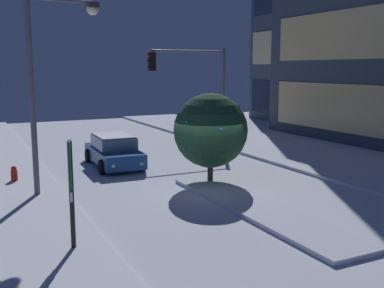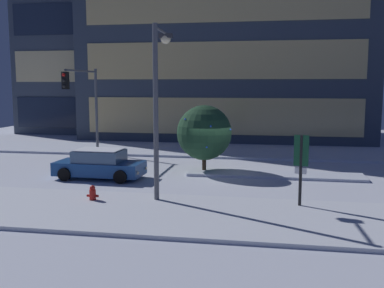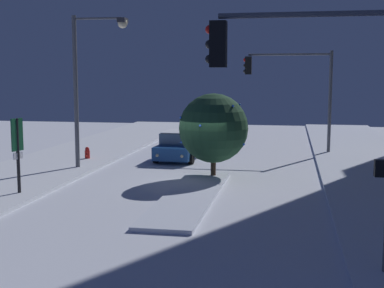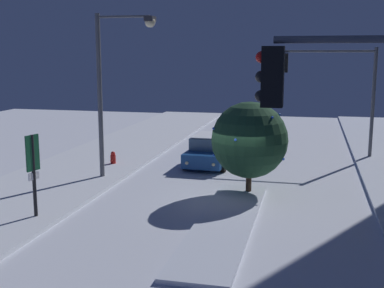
{
  "view_description": "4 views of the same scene",
  "coord_description": "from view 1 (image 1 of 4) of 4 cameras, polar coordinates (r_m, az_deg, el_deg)",
  "views": [
    {
      "loc": [
        15.29,
        -8.16,
        4.6
      ],
      "look_at": [
        -0.25,
        -0.48,
        1.75
      ],
      "focal_mm": 43.53,
      "sensor_mm": 36.0,
      "label": 1
    },
    {
      "loc": [
        2.92,
        -23.22,
        4.77
      ],
      "look_at": [
        -1.06,
        -0.97,
        1.74
      ],
      "focal_mm": 42.39,
      "sensor_mm": 36.0,
      "label": 2
    },
    {
      "loc": [
        21.47,
        3.74,
        4.35
      ],
      "look_at": [
        -0.67,
        -0.39,
        1.46
      ],
      "focal_mm": 49.76,
      "sensor_mm": 36.0,
      "label": 3
    },
    {
      "loc": [
        18.21,
        2.79,
        5.41
      ],
      "look_at": [
        -0.32,
        -1.65,
        1.97
      ],
      "focal_mm": 46.88,
      "sensor_mm": 36.0,
      "label": 4
    }
  ],
  "objects": [
    {
      "name": "office_tower_secondary",
      "position": [
        43.05,
        17.65,
        13.98
      ],
      "size": [
        10.73,
        11.2,
        16.82
      ],
      "color": "#424C5B",
      "rests_on": "ground"
    },
    {
      "name": "fire_hydrant",
      "position": [
        19.93,
        -20.95,
        -3.61
      ],
      "size": [
        0.48,
        0.26,
        0.73
      ],
      "color": "red",
      "rests_on": "ground"
    },
    {
      "name": "traffic_light_corner_far_left",
      "position": [
        26.98,
        0.15,
        8.16
      ],
      "size": [
        0.32,
        4.91,
        5.73
      ],
      "rotation": [
        0.0,
        0.0,
        -1.57
      ],
      "color": "#565960",
      "rests_on": "ground"
    },
    {
      "name": "parking_info_sign",
      "position": [
        11.84,
        -14.6,
        -4.61
      ],
      "size": [
        0.55,
        0.19,
        2.85
      ],
      "rotation": [
        0.0,
        0.0,
        1.33
      ],
      "color": "black",
      "rests_on": "ground"
    },
    {
      "name": "decorated_tree_median",
      "position": [
        18.34,
        2.28,
        1.67
      ],
      "size": [
        2.95,
        2.94,
        3.63
      ],
      "color": "#473323",
      "rests_on": "ground"
    },
    {
      "name": "median_strip",
      "position": [
        15.49,
        7.98,
        -7.76
      ],
      "size": [
        9.0,
        1.8,
        0.14
      ],
      "primitive_type": "cube",
      "color": "silver",
      "rests_on": "ground"
    },
    {
      "name": "street_lamp_arched",
      "position": [
        17.18,
        -16.82,
        9.06
      ],
      "size": [
        0.56,
        2.57,
        7.06
      ],
      "rotation": [
        0.0,
        0.0,
        1.62
      ],
      "color": "#565960",
      "rests_on": "ground"
    },
    {
      "name": "ground",
      "position": [
        17.93,
        1.76,
        -5.54
      ],
      "size": [
        52.0,
        52.0,
        0.0
      ],
      "primitive_type": "plane",
      "color": "silver"
    },
    {
      "name": "car_near",
      "position": [
        22.17,
        -9.55,
        -0.91
      ],
      "size": [
        4.56,
        2.17,
        1.49
      ],
      "rotation": [
        0.0,
        0.0,
        -0.03
      ],
      "color": "#19478C",
      "rests_on": "ground"
    },
    {
      "name": "curb_strip_far",
      "position": [
        22.46,
        19.29,
        -2.84
      ],
      "size": [
        52.0,
        5.2,
        0.14
      ],
      "primitive_type": "cube",
      "color": "silver",
      "rests_on": "ground"
    }
  ]
}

